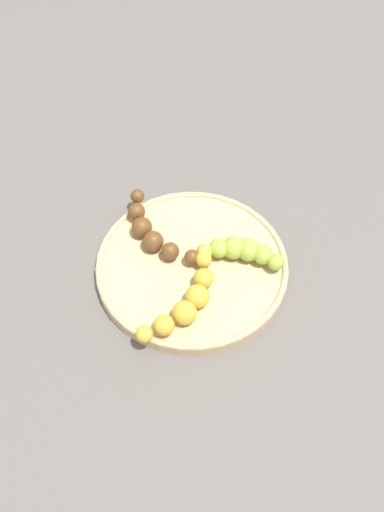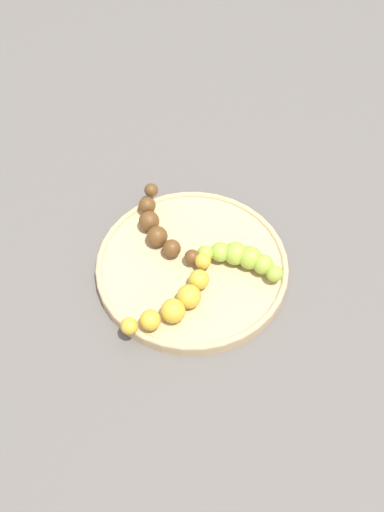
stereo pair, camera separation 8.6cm
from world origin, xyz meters
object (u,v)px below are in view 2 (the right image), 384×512
Objects in this scene: banana_overripe at (158,227)px; banana_spotted at (177,300)px; fruit_bowl at (192,266)px; banana_green at (242,258)px.

banana_overripe is 0.14m from banana_spotted.
fruit_bowl is 2.04× the size of banana_overripe.
banana_green reaches higher than banana_overripe.
banana_overripe is 0.14m from banana_green.
banana_spotted reaches higher than banana_overripe.
banana_overripe is 0.85× the size of banana_spotted.
banana_spotted is at bearing 102.61° from fruit_bowl.
banana_overripe is at bearing -19.47° from fruit_bowl.
banana_green is (-0.14, -0.01, 0.00)m from banana_overripe.
banana_overripe reaches higher than fruit_bowl.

